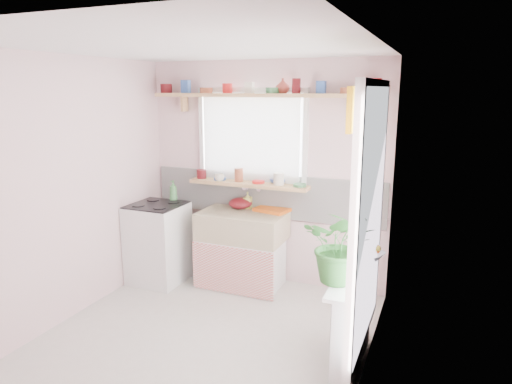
% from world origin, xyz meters
% --- Properties ---
extents(room, '(3.20, 3.20, 3.20)m').
position_xyz_m(room, '(0.66, 0.86, 1.37)').
color(room, beige).
rests_on(room, ground).
extents(sink_unit, '(0.95, 0.65, 1.11)m').
position_xyz_m(sink_unit, '(-0.15, 1.29, 0.43)').
color(sink_unit, white).
rests_on(sink_unit, ground).
extents(cooker, '(0.58, 0.58, 0.93)m').
position_xyz_m(cooker, '(-1.10, 1.05, 0.46)').
color(cooker, white).
rests_on(cooker, ground).
extents(radiator_ledge, '(0.22, 0.95, 0.78)m').
position_xyz_m(radiator_ledge, '(1.30, 0.20, 0.40)').
color(radiator_ledge, white).
rests_on(radiator_ledge, ground).
extents(windowsill, '(1.40, 0.22, 0.04)m').
position_xyz_m(windowsill, '(-0.15, 1.48, 1.14)').
color(windowsill, tan).
rests_on(windowsill, room).
extents(pine_shelf, '(2.52, 0.24, 0.04)m').
position_xyz_m(pine_shelf, '(0.00, 1.47, 2.12)').
color(pine_shelf, tan).
rests_on(pine_shelf, room).
extents(shelf_crockery, '(2.47, 0.11, 0.12)m').
position_xyz_m(shelf_crockery, '(-0.02, 1.47, 2.19)').
color(shelf_crockery, '#590F14').
rests_on(shelf_crockery, pine_shelf).
extents(sill_crockery, '(1.35, 0.11, 0.12)m').
position_xyz_m(sill_crockery, '(-0.20, 1.48, 1.21)').
color(sill_crockery, '#590F14').
rests_on(sill_crockery, windowsill).
extents(dish_tray, '(0.42, 0.35, 0.04)m').
position_xyz_m(dish_tray, '(0.13, 1.50, 0.87)').
color(dish_tray, orange).
rests_on(dish_tray, sink_unit).
extents(colander, '(0.29, 0.29, 0.12)m').
position_xyz_m(colander, '(-0.25, 1.47, 0.91)').
color(colander, '#580F14').
rests_on(colander, sink_unit).
extents(jade_plant, '(0.54, 0.48, 0.57)m').
position_xyz_m(jade_plant, '(1.21, 0.05, 1.06)').
color(jade_plant, '#306F2C').
rests_on(jade_plant, radiator_ledge).
extents(fruit_bowl, '(0.35, 0.35, 0.07)m').
position_xyz_m(fruit_bowl, '(1.33, 0.60, 0.81)').
color(fruit_bowl, silver).
rests_on(fruit_bowl, radiator_ledge).
extents(herb_pot, '(0.11, 0.08, 0.19)m').
position_xyz_m(herb_pot, '(1.33, 0.31, 0.87)').
color(herb_pot, '#2D7031').
rests_on(herb_pot, radiator_ledge).
extents(soap_bottle_sink, '(0.10, 0.10, 0.19)m').
position_xyz_m(soap_bottle_sink, '(-0.17, 1.50, 0.95)').
color(soap_bottle_sink, '#CBCA5A').
rests_on(soap_bottle_sink, sink_unit).
extents(sill_cup, '(0.13, 0.13, 0.08)m').
position_xyz_m(sill_cup, '(-0.48, 1.42, 1.20)').
color(sill_cup, white).
rests_on(sill_cup, windowsill).
extents(sill_bowl, '(0.20, 0.20, 0.06)m').
position_xyz_m(sill_bowl, '(0.18, 1.54, 1.19)').
color(sill_bowl, '#3657B2').
rests_on(sill_bowl, windowsill).
extents(shelf_vase, '(0.15, 0.15, 0.16)m').
position_xyz_m(shelf_vase, '(0.23, 1.53, 2.22)').
color(shelf_vase, '#9E3A30').
rests_on(shelf_vase, pine_shelf).
extents(cooker_bottle, '(0.11, 0.11, 0.24)m').
position_xyz_m(cooker_bottle, '(-1.01, 1.27, 1.03)').
color(cooker_bottle, '#44894A').
rests_on(cooker_bottle, cooker).
extents(fruit, '(0.20, 0.14, 0.10)m').
position_xyz_m(fruit, '(1.34, 0.61, 0.87)').
color(fruit, '#FC5F15').
rests_on(fruit, fruit_bowl).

